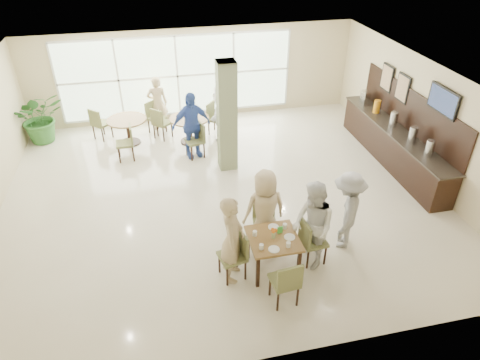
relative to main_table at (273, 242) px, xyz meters
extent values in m
plane|color=beige|center=(-0.49, 2.67, -0.65)|extent=(10.00, 10.00, 0.00)
plane|color=white|center=(-0.49, 2.67, 2.15)|extent=(10.00, 10.00, 0.00)
plane|color=beige|center=(-0.49, 7.17, 0.75)|extent=(10.00, 0.00, 10.00)
plane|color=beige|center=(-0.49, -1.83, 0.75)|extent=(10.00, 0.00, 10.00)
plane|color=beige|center=(4.51, 2.67, 0.75)|extent=(0.00, 9.00, 9.00)
plane|color=silver|center=(-0.99, 7.14, 0.75)|extent=(7.00, 0.00, 7.00)
cube|color=#778059|center=(-0.09, 3.87, 0.75)|extent=(0.45, 0.45, 2.80)
cube|color=brown|center=(0.00, 0.00, 0.07)|extent=(0.90, 0.90, 0.05)
cube|color=black|center=(-0.38, -0.38, -0.30)|extent=(0.06, 0.06, 0.70)
cube|color=black|center=(0.38, -0.38, -0.30)|extent=(0.06, 0.06, 0.70)
cube|color=black|center=(-0.38, 0.38, -0.30)|extent=(0.06, 0.06, 0.70)
cube|color=black|center=(0.38, 0.38, -0.30)|extent=(0.06, 0.06, 0.70)
cylinder|color=brown|center=(-2.60, 5.77, 0.08)|extent=(1.11, 1.11, 0.04)
cylinder|color=black|center=(-2.60, 5.77, -0.30)|extent=(0.10, 0.10, 0.71)
cylinder|color=black|center=(-2.60, 5.77, -0.64)|extent=(0.60, 0.60, 0.03)
cylinder|color=brown|center=(-0.87, 5.47, 0.08)|extent=(1.12, 1.12, 0.04)
cylinder|color=black|center=(-0.87, 5.47, -0.30)|extent=(0.10, 0.10, 0.71)
cylinder|color=black|center=(-0.87, 5.47, -0.64)|extent=(0.60, 0.60, 0.03)
cylinder|color=white|center=(-0.29, -0.24, 0.15)|extent=(0.08, 0.08, 0.10)
cylinder|color=white|center=(0.28, 0.22, 0.15)|extent=(0.08, 0.08, 0.10)
cylinder|color=white|center=(-0.31, 0.13, 0.15)|extent=(0.08, 0.08, 0.10)
cylinder|color=white|center=(0.18, -0.29, 0.15)|extent=(0.08, 0.08, 0.10)
cylinder|color=white|center=(-0.08, -0.30, 0.11)|extent=(0.20, 0.20, 0.01)
cylinder|color=white|center=(0.08, 0.29, 0.11)|extent=(0.20, 0.20, 0.01)
cylinder|color=white|center=(0.29, -0.05, 0.11)|extent=(0.20, 0.20, 0.01)
cylinder|color=#99B27F|center=(0.00, 0.00, 0.16)|extent=(0.07, 0.07, 0.12)
sphere|color=orange|center=(0.03, 0.00, 0.27)|extent=(0.07, 0.07, 0.07)
sphere|color=orange|center=(-0.02, 0.03, 0.27)|extent=(0.07, 0.07, 0.07)
sphere|color=orange|center=(-0.01, -0.03, 0.27)|extent=(0.07, 0.07, 0.07)
cube|color=green|center=(0.15, 0.10, 0.17)|extent=(0.10, 0.03, 0.15)
cube|color=black|center=(4.19, 3.17, -0.20)|extent=(0.60, 4.60, 0.90)
cube|color=black|center=(4.19, 3.17, 0.27)|extent=(0.64, 4.70, 0.04)
cube|color=black|center=(4.48, 3.17, 0.80)|extent=(0.04, 4.60, 1.00)
cylinder|color=silver|center=(4.19, 1.77, 0.49)|extent=(0.20, 0.20, 0.40)
cylinder|color=silver|center=(4.19, 2.47, 0.49)|extent=(0.20, 0.20, 0.40)
cylinder|color=silver|center=(4.19, 3.37, 0.49)|extent=(0.20, 0.20, 0.40)
cylinder|color=orange|center=(4.19, 4.27, 0.47)|extent=(0.18, 0.18, 0.36)
cube|color=silver|center=(4.19, 4.97, 0.47)|extent=(0.18, 0.30, 0.36)
cube|color=black|center=(4.45, 2.07, 1.50)|extent=(0.06, 1.00, 0.58)
cube|color=#7F99CC|center=(4.42, 2.07, 1.50)|extent=(0.01, 0.92, 0.50)
cube|color=black|center=(4.46, 3.67, 1.20)|extent=(0.04, 0.55, 0.70)
cube|color=#9C5D38|center=(4.43, 3.67, 1.20)|extent=(0.01, 0.47, 0.62)
cube|color=black|center=(4.46, 4.47, 1.20)|extent=(0.04, 0.55, 0.70)
cube|color=#9C5D38|center=(4.43, 4.47, 1.20)|extent=(0.01, 0.47, 0.62)
imported|color=#316E2C|center=(-5.00, 6.46, 0.08)|extent=(1.72, 1.72, 1.46)
imported|color=tan|center=(-0.76, -0.02, 0.22)|extent=(0.59, 0.73, 1.74)
imported|color=tan|center=(0.02, 0.69, 0.21)|extent=(0.88, 0.54, 1.72)
imported|color=white|center=(0.74, 0.01, 0.24)|extent=(0.74, 0.91, 1.77)
imported|color=#98989A|center=(1.58, 0.37, 0.18)|extent=(1.09, 1.24, 1.66)
imported|color=#3A58AF|center=(-0.91, 4.63, 0.26)|extent=(1.18, 0.86, 1.81)
imported|color=white|center=(0.05, 5.58, 0.13)|extent=(0.95, 1.56, 1.57)
imported|color=tan|center=(-1.69, 6.52, 0.17)|extent=(0.60, 0.40, 1.65)
camera|label=1|loc=(-1.86, -5.63, 5.14)|focal=32.00mm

